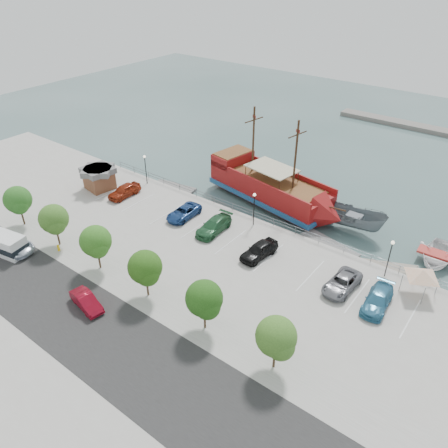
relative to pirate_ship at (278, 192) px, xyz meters
The scene contains 33 objects.
ground 13.85m from the pirate_ship, 85.94° to the right, with size 160.00×160.00×0.00m, color #344F4D.
land_slab 34.70m from the pirate_ship, 88.40° to the right, with size 100.00×58.00×1.20m, color #A5A097.
street 29.68m from the pirate_ship, 88.13° to the right, with size 100.00×8.00×0.04m, color black.
sidewalk 23.69m from the pirate_ship, 87.65° to the right, with size 100.00×4.00×0.05m, color gray.
seawall_railing 5.96m from the pirate_ship, 80.58° to the right, with size 50.00×0.06×1.00m.
far_shore 42.82m from the pirate_ship, 75.14° to the left, with size 40.00×3.00×0.80m, color slate.
pirate_ship is the anchor object (origin of this frame).
patrol_boat 10.47m from the pirate_ship, ahead, with size 2.90×7.72×2.99m, color slate.
speedboat 20.32m from the pirate_ship, ahead, with size 4.61×6.45×1.34m, color white.
dock_west 15.13m from the pirate_ship, 162.76° to the right, with size 6.31×1.80×0.36m, color slate.
dock_mid 10.87m from the pirate_ship, 24.56° to the right, with size 7.13×2.04×0.41m, color gray.
dock_east 17.26m from the pirate_ship, 15.02° to the right, with size 6.18×1.77×0.35m, color gray.
shed 24.36m from the pirate_ship, 150.51° to the right, with size 4.27×4.27×3.06m.
canopy_tent 21.83m from the pirate_ship, 20.89° to the right, with size 4.72×4.72×3.16m.
street_van 32.54m from the pirate_ship, 122.16° to the right, with size 2.75×5.96×1.66m, color #B0BBC8.
street_sedan 28.40m from the pirate_ship, 96.82° to the right, with size 1.44×4.13×1.36m, color maroon.
shuttle_bus 33.45m from the pirate_ship, 122.71° to the right, with size 6.69×3.37×2.25m.
fire_hydrant 27.71m from the pirate_ship, 118.06° to the right, with size 0.28×0.28×0.82m.
lamp_post_left 18.55m from the pirate_ship, 157.24° to the right, with size 0.36×0.36×4.28m.
lamp_post_mid 7.43m from the pirate_ship, 82.27° to the right, with size 0.36×0.36×4.28m.
lamp_post_right 18.50m from the pirate_ship, 22.83° to the right, with size 0.36×0.36×4.28m.
tree_a 31.67m from the pirate_ship, 131.36° to the right, with size 3.30×3.20×5.00m.
tree_b 27.57m from the pirate_ship, 120.34° to the right, with size 3.30×3.20×5.00m.
tree_c 24.79m from the pirate_ship, 106.18° to the right, with size 3.30×3.20×5.00m.
tree_d 23.81m from the pirate_ship, 89.72° to the right, with size 3.30×3.20×5.00m.
tree_e 24.85m from the pirate_ship, 73.30° to the right, with size 3.30×3.20×5.00m.
tree_f 27.68m from the pirate_ship, 59.24° to the right, with size 3.30×3.20×5.00m.
parked_car_a 20.34m from the pirate_ship, 145.46° to the right, with size 1.91×4.74×1.62m, color maroon.
parked_car_c 12.83m from the pirate_ship, 122.12° to the right, with size 2.30×4.98×1.38m, color navy.
parked_car_d 11.30m from the pirate_ship, 99.77° to the right, with size 2.18×5.37×1.56m, color #275C35.
parked_car_e 13.04m from the pirate_ship, 67.55° to the right, with size 1.94×4.82×1.64m, color black.
parked_car_g 18.43m from the pirate_ship, 39.19° to the right, with size 2.34×5.07×1.41m, color slate.
parked_car_h 21.54m from the pirate_ship, 33.72° to the right, with size 2.08×5.12×1.49m, color teal.
Camera 1 is at (23.86, -30.85, 28.07)m, focal length 35.00 mm.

